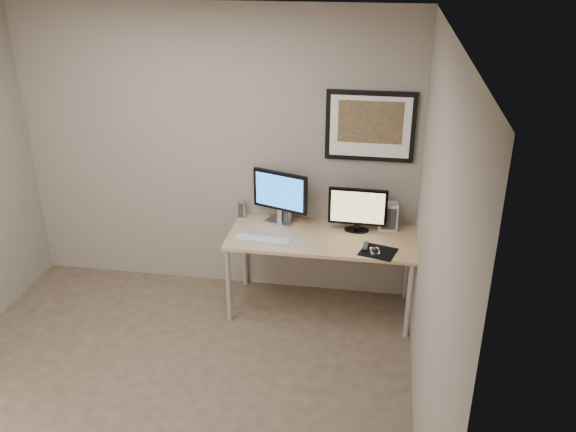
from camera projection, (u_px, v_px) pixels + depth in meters
name	position (u px, v px, depth m)	size (l,w,h in m)	color
floor	(163.00, 397.00, 4.46)	(3.60, 3.60, 0.00)	#503C32
room	(165.00, 165.00, 4.17)	(3.60, 3.60, 3.60)	white
desk	(322.00, 243.00, 5.24)	(1.60, 0.70, 0.73)	#AF7554
framed_art	(370.00, 126.00, 5.09)	(0.75, 0.04, 0.60)	black
monitor_large	(280.00, 195.00, 5.36)	(0.51, 0.24, 0.48)	#ACACB1
monitor_tv	(358.00, 209.00, 5.22)	(0.51, 0.12, 0.40)	black
speaker_left	(242.00, 209.00, 5.54)	(0.06, 0.06, 0.16)	#ACACB1
speaker_right	(288.00, 213.00, 5.44)	(0.07, 0.07, 0.17)	#ACACB1
keyboard	(262.00, 239.00, 5.14)	(0.48, 0.13, 0.02)	silver
mousepad	(378.00, 252.00, 4.95)	(0.28, 0.25, 0.00)	black
mouse	(375.00, 251.00, 4.92)	(0.06, 0.11, 0.04)	black
remote	(366.00, 246.00, 5.03)	(0.04, 0.15, 0.02)	black
fan_unit	(388.00, 216.00, 5.29)	(0.16, 0.12, 0.25)	silver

